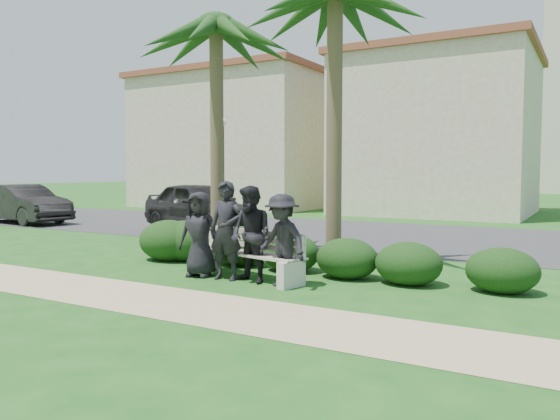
{
  "coord_description": "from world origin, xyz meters",
  "views": [
    {
      "loc": [
        5.33,
        -7.79,
        1.89
      ],
      "look_at": [
        0.27,
        1.0,
        1.19
      ],
      "focal_mm": 35.0,
      "sensor_mm": 36.0,
      "label": 1
    }
  ],
  "objects_px": {
    "park_bench": "(246,257)",
    "car_a": "(201,207)",
    "street_lamp": "(223,149)",
    "palm_left": "(216,28)",
    "man_a": "(199,234)",
    "car_b": "(23,204)",
    "man_d": "(282,240)",
    "man_c": "(251,234)",
    "man_b": "(226,231)"
  },
  "relations": [
    {
      "from": "man_a",
      "to": "man_c",
      "type": "relative_size",
      "value": 0.93
    },
    {
      "from": "street_lamp",
      "to": "palm_left",
      "type": "bearing_deg",
      "value": -54.77
    },
    {
      "from": "man_b",
      "to": "car_a",
      "type": "bearing_deg",
      "value": 125.57
    },
    {
      "from": "car_a",
      "to": "man_c",
      "type": "bearing_deg",
      "value": -115.46
    },
    {
      "from": "park_bench",
      "to": "car_a",
      "type": "bearing_deg",
      "value": 147.04
    },
    {
      "from": "street_lamp",
      "to": "man_b",
      "type": "height_order",
      "value": "street_lamp"
    },
    {
      "from": "car_a",
      "to": "car_b",
      "type": "bearing_deg",
      "value": 115.5
    },
    {
      "from": "man_c",
      "to": "park_bench",
      "type": "bearing_deg",
      "value": 149.74
    },
    {
      "from": "street_lamp",
      "to": "palm_left",
      "type": "xyz_separation_m",
      "value": [
        6.64,
        -9.4,
        2.27
      ]
    },
    {
      "from": "car_a",
      "to": "palm_left",
      "type": "bearing_deg",
      "value": -116.28
    },
    {
      "from": "man_d",
      "to": "car_a",
      "type": "distance_m",
      "value": 8.49
    },
    {
      "from": "park_bench",
      "to": "man_d",
      "type": "xyz_separation_m",
      "value": [
        0.91,
        -0.29,
        0.39
      ]
    },
    {
      "from": "man_a",
      "to": "man_d",
      "type": "height_order",
      "value": "man_a"
    },
    {
      "from": "car_a",
      "to": "man_d",
      "type": "bearing_deg",
      "value": -112.55
    },
    {
      "from": "man_a",
      "to": "man_c",
      "type": "height_order",
      "value": "man_c"
    },
    {
      "from": "man_a",
      "to": "man_c",
      "type": "xyz_separation_m",
      "value": [
        1.12,
        -0.01,
        0.06
      ]
    },
    {
      "from": "man_a",
      "to": "car_a",
      "type": "height_order",
      "value": "car_a"
    },
    {
      "from": "park_bench",
      "to": "man_a",
      "type": "xyz_separation_m",
      "value": [
        -0.83,
        -0.27,
        0.4
      ]
    },
    {
      "from": "park_bench",
      "to": "car_a",
      "type": "xyz_separation_m",
      "value": [
        -5.33,
        5.47,
        0.43
      ]
    },
    {
      "from": "man_a",
      "to": "car_a",
      "type": "relative_size",
      "value": 0.33
    },
    {
      "from": "man_b",
      "to": "palm_left",
      "type": "relative_size",
      "value": 0.28
    },
    {
      "from": "man_b",
      "to": "car_b",
      "type": "bearing_deg",
      "value": 152.65
    },
    {
      "from": "street_lamp",
      "to": "man_d",
      "type": "height_order",
      "value": "street_lamp"
    },
    {
      "from": "park_bench",
      "to": "man_a",
      "type": "bearing_deg",
      "value": -149.22
    },
    {
      "from": "park_bench",
      "to": "car_b",
      "type": "height_order",
      "value": "car_b"
    },
    {
      "from": "park_bench",
      "to": "man_a",
      "type": "height_order",
      "value": "man_a"
    },
    {
      "from": "man_d",
      "to": "car_b",
      "type": "distance_m",
      "value": 14.88
    },
    {
      "from": "man_a",
      "to": "palm_left",
      "type": "xyz_separation_m",
      "value": [
        -1.52,
        2.6,
        4.44
      ]
    },
    {
      "from": "man_b",
      "to": "palm_left",
      "type": "bearing_deg",
      "value": 123.06
    },
    {
      "from": "man_a",
      "to": "palm_left",
      "type": "bearing_deg",
      "value": 109.01
    },
    {
      "from": "palm_left",
      "to": "car_b",
      "type": "bearing_deg",
      "value": 167.33
    },
    {
      "from": "man_c",
      "to": "palm_left",
      "type": "xyz_separation_m",
      "value": [
        -2.64,
        2.62,
        4.38
      ]
    },
    {
      "from": "street_lamp",
      "to": "man_a",
      "type": "height_order",
      "value": "street_lamp"
    },
    {
      "from": "street_lamp",
      "to": "palm_left",
      "type": "height_order",
      "value": "palm_left"
    },
    {
      "from": "park_bench",
      "to": "palm_left",
      "type": "xyz_separation_m",
      "value": [
        -2.35,
        2.34,
        4.83
      ]
    },
    {
      "from": "palm_left",
      "to": "man_b",
      "type": "bearing_deg",
      "value": -50.94
    },
    {
      "from": "man_a",
      "to": "car_b",
      "type": "distance_m",
      "value": 13.25
    },
    {
      "from": "street_lamp",
      "to": "car_a",
      "type": "relative_size",
      "value": 0.91
    },
    {
      "from": "street_lamp",
      "to": "car_b",
      "type": "bearing_deg",
      "value": -120.41
    },
    {
      "from": "park_bench",
      "to": "car_a",
      "type": "height_order",
      "value": "car_a"
    },
    {
      "from": "man_b",
      "to": "man_d",
      "type": "relative_size",
      "value": 1.13
    },
    {
      "from": "street_lamp",
      "to": "man_b",
      "type": "relative_size",
      "value": 2.46
    },
    {
      "from": "palm_left",
      "to": "car_b",
      "type": "relative_size",
      "value": 1.42
    },
    {
      "from": "street_lamp",
      "to": "man_c",
      "type": "relative_size",
      "value": 2.58
    },
    {
      "from": "street_lamp",
      "to": "man_d",
      "type": "relative_size",
      "value": 2.79
    },
    {
      "from": "man_c",
      "to": "car_b",
      "type": "distance_m",
      "value": 14.3
    },
    {
      "from": "park_bench",
      "to": "street_lamp",
      "type": "bearing_deg",
      "value": 140.25
    },
    {
      "from": "park_bench",
      "to": "man_c",
      "type": "distance_m",
      "value": 0.61
    },
    {
      "from": "man_a",
      "to": "car_b",
      "type": "xyz_separation_m",
      "value": [
        -12.26,
        5.02,
        -0.06
      ]
    },
    {
      "from": "man_c",
      "to": "man_d",
      "type": "xyz_separation_m",
      "value": [
        0.62,
        -0.01,
        -0.06
      ]
    }
  ]
}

